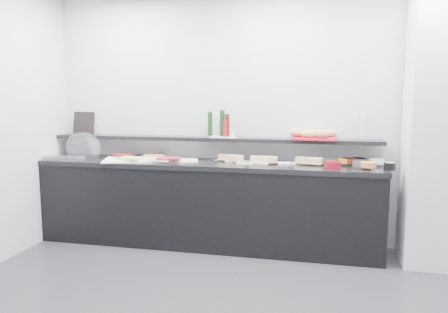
% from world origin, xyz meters
% --- Properties ---
extents(back_wall, '(5.00, 0.02, 2.70)m').
position_xyz_m(back_wall, '(0.00, 2.00, 1.35)').
color(back_wall, '#B9BCC1').
rests_on(back_wall, ground).
extents(column, '(0.50, 0.50, 2.70)m').
position_xyz_m(column, '(1.50, 1.65, 1.35)').
color(column, silver).
rests_on(column, ground).
extents(buffet_cabinet, '(3.60, 0.60, 0.85)m').
position_xyz_m(buffet_cabinet, '(-0.70, 1.70, 0.42)').
color(buffet_cabinet, black).
rests_on(buffet_cabinet, ground).
extents(counter_top, '(3.62, 0.62, 0.05)m').
position_xyz_m(counter_top, '(-0.70, 1.70, 0.88)').
color(counter_top, black).
rests_on(counter_top, buffet_cabinet).
extents(wall_shelf, '(3.60, 0.25, 0.04)m').
position_xyz_m(wall_shelf, '(-0.70, 1.88, 1.13)').
color(wall_shelf, black).
rests_on(wall_shelf, back_wall).
extents(cloche_base, '(0.52, 0.44, 0.04)m').
position_xyz_m(cloche_base, '(-2.32, 1.66, 0.92)').
color(cloche_base, '#B1B3B8').
rests_on(cloche_base, counter_top).
extents(cloche_dome, '(0.52, 0.42, 0.34)m').
position_xyz_m(cloche_dome, '(-2.12, 1.68, 1.03)').
color(cloche_dome, silver).
rests_on(cloche_dome, cloche_base).
extents(linen_runner, '(1.10, 0.76, 0.01)m').
position_xyz_m(linen_runner, '(-1.32, 1.72, 0.91)').
color(linen_runner, white).
rests_on(linen_runner, counter_top).
extents(platter_meat_a, '(0.28, 0.20, 0.01)m').
position_xyz_m(platter_meat_a, '(-1.61, 1.83, 0.92)').
color(platter_meat_a, silver).
rests_on(platter_meat_a, linen_runner).
extents(food_meat_a, '(0.24, 0.20, 0.02)m').
position_xyz_m(food_meat_a, '(-1.69, 1.78, 0.94)').
color(food_meat_a, maroon).
rests_on(food_meat_a, platter_meat_a).
extents(platter_salmon, '(0.36, 0.27, 0.01)m').
position_xyz_m(platter_salmon, '(-1.39, 1.85, 0.92)').
color(platter_salmon, white).
rests_on(platter_salmon, linen_runner).
extents(food_salmon, '(0.25, 0.19, 0.02)m').
position_xyz_m(food_salmon, '(-1.33, 1.85, 0.94)').
color(food_salmon, orange).
rests_on(food_salmon, platter_salmon).
extents(platter_cheese, '(0.36, 0.31, 0.01)m').
position_xyz_m(platter_cheese, '(-1.51, 1.59, 0.92)').
color(platter_cheese, white).
rests_on(platter_cheese, linen_runner).
extents(food_cheese, '(0.24, 0.19, 0.02)m').
position_xyz_m(food_cheese, '(-1.49, 1.53, 0.94)').
color(food_cheese, '#E6E159').
rests_on(food_cheese, platter_cheese).
extents(platter_meat_b, '(0.28, 0.19, 0.01)m').
position_xyz_m(platter_meat_b, '(-1.19, 1.59, 0.92)').
color(platter_meat_b, white).
rests_on(platter_meat_b, linen_runner).
extents(food_meat_b, '(0.26, 0.19, 0.02)m').
position_xyz_m(food_meat_b, '(-1.08, 1.60, 0.94)').
color(food_meat_b, maroon).
rests_on(food_meat_b, platter_meat_b).
extents(sandwich_plate_left, '(0.32, 0.18, 0.01)m').
position_xyz_m(sandwich_plate_left, '(-0.35, 1.79, 0.91)').
color(sandwich_plate_left, white).
rests_on(sandwich_plate_left, counter_top).
extents(sandwich_food_left, '(0.29, 0.19, 0.06)m').
position_xyz_m(sandwich_food_left, '(-0.45, 1.79, 0.94)').
color(sandwich_food_left, '#E1AE76').
rests_on(sandwich_food_left, sandwich_plate_left).
extents(tongs_left, '(0.14, 0.10, 0.01)m').
position_xyz_m(tongs_left, '(-0.56, 1.77, 0.92)').
color(tongs_left, '#ACAFB2').
rests_on(tongs_left, sandwich_plate_left).
extents(sandwich_plate_mid, '(0.33, 0.16, 0.01)m').
position_xyz_m(sandwich_plate_mid, '(-0.20, 1.68, 0.91)').
color(sandwich_plate_mid, silver).
rests_on(sandwich_plate_mid, counter_top).
extents(sandwich_food_mid, '(0.27, 0.11, 0.06)m').
position_xyz_m(sandwich_food_mid, '(-0.09, 1.72, 0.94)').
color(sandwich_food_mid, tan).
rests_on(sandwich_food_mid, sandwich_plate_mid).
extents(tongs_mid, '(0.16, 0.03, 0.01)m').
position_xyz_m(tongs_mid, '(-0.10, 1.59, 0.92)').
color(tongs_mid, silver).
rests_on(tongs_mid, sandwich_plate_mid).
extents(sandwich_plate_right, '(0.40, 0.29, 0.01)m').
position_xyz_m(sandwich_plate_right, '(0.21, 1.80, 0.91)').
color(sandwich_plate_right, silver).
rests_on(sandwich_plate_right, counter_top).
extents(sandwich_food_right, '(0.28, 0.17, 0.06)m').
position_xyz_m(sandwich_food_right, '(0.37, 1.74, 0.94)').
color(sandwich_food_right, '#DCB473').
rests_on(sandwich_food_right, sandwich_plate_right).
extents(tongs_right, '(0.16, 0.02, 0.01)m').
position_xyz_m(tongs_right, '(0.08, 1.70, 0.92)').
color(tongs_right, silver).
rests_on(tongs_right, sandwich_plate_right).
extents(bowl_glass_fruit, '(0.21, 0.21, 0.07)m').
position_xyz_m(bowl_glass_fruit, '(0.57, 1.82, 0.94)').
color(bowl_glass_fruit, silver).
rests_on(bowl_glass_fruit, counter_top).
extents(fill_glass_fruit, '(0.18, 0.18, 0.05)m').
position_xyz_m(fill_glass_fruit, '(0.71, 1.81, 0.95)').
color(fill_glass_fruit, orange).
rests_on(fill_glass_fruit, bowl_glass_fruit).
extents(bowl_black_jam, '(0.19, 0.19, 0.07)m').
position_xyz_m(bowl_black_jam, '(0.86, 1.85, 0.94)').
color(bowl_black_jam, black).
rests_on(bowl_black_jam, counter_top).
extents(fill_black_jam, '(0.12, 0.12, 0.05)m').
position_xyz_m(fill_black_jam, '(0.75, 1.79, 0.95)').
color(fill_black_jam, '#4F170B').
rests_on(fill_black_jam, bowl_black_jam).
extents(bowl_glass_cream, '(0.21, 0.21, 0.07)m').
position_xyz_m(bowl_glass_cream, '(0.88, 1.84, 0.94)').
color(bowl_glass_cream, white).
rests_on(bowl_glass_cream, counter_top).
extents(fill_glass_cream, '(0.17, 0.17, 0.05)m').
position_xyz_m(fill_glass_cream, '(1.03, 1.83, 0.95)').
color(fill_glass_cream, white).
rests_on(fill_glass_cream, bowl_glass_cream).
extents(bowl_red_jam, '(0.18, 0.18, 0.07)m').
position_xyz_m(bowl_red_jam, '(0.59, 1.55, 0.94)').
color(bowl_red_jam, maroon).
rests_on(bowl_red_jam, counter_top).
extents(fill_red_jam, '(0.10, 0.10, 0.05)m').
position_xyz_m(fill_red_jam, '(0.57, 1.59, 0.95)').
color(fill_red_jam, '#4F1B0B').
rests_on(fill_red_jam, bowl_red_jam).
extents(bowl_glass_salmon, '(0.22, 0.22, 0.07)m').
position_xyz_m(bowl_glass_salmon, '(0.86, 1.61, 0.94)').
color(bowl_glass_salmon, white).
rests_on(bowl_glass_salmon, counter_top).
extents(fill_glass_salmon, '(0.16, 0.16, 0.05)m').
position_xyz_m(fill_glass_salmon, '(0.92, 1.57, 0.95)').
color(fill_glass_salmon, orange).
rests_on(fill_glass_salmon, bowl_glass_salmon).
extents(bowl_black_fruit, '(0.13, 0.13, 0.07)m').
position_xyz_m(bowl_black_fruit, '(1.11, 1.59, 0.94)').
color(bowl_black_fruit, black).
rests_on(bowl_black_fruit, counter_top).
extents(fill_black_fruit, '(0.12, 0.12, 0.05)m').
position_xyz_m(fill_black_fruit, '(1.12, 1.61, 0.95)').
color(fill_black_fruit, orange).
rests_on(fill_black_fruit, bowl_black_fruit).
extents(framed_print, '(0.25, 0.09, 0.26)m').
position_xyz_m(framed_print, '(-2.26, 1.96, 1.28)').
color(framed_print, black).
rests_on(framed_print, wall_shelf).
extents(print_art, '(0.16, 0.07, 0.22)m').
position_xyz_m(print_art, '(-2.29, 1.96, 1.28)').
color(print_art, '#D5AD99').
rests_on(print_art, framed_print).
extents(condiment_tray, '(0.29, 0.22, 0.01)m').
position_xyz_m(condiment_tray, '(-0.55, 1.87, 1.16)').
color(condiment_tray, white).
rests_on(condiment_tray, wall_shelf).
extents(bottle_green_a, '(0.06, 0.06, 0.26)m').
position_xyz_m(bottle_green_a, '(-0.71, 1.91, 1.29)').
color(bottle_green_a, '#10380F').
rests_on(bottle_green_a, condiment_tray).
extents(bottle_brown, '(0.06, 0.06, 0.24)m').
position_xyz_m(bottle_brown, '(-0.51, 1.86, 1.28)').
color(bottle_brown, '#3B170A').
rests_on(bottle_brown, condiment_tray).
extents(bottle_green_b, '(0.06, 0.06, 0.28)m').
position_xyz_m(bottle_green_b, '(-0.57, 1.90, 1.30)').
color(bottle_green_b, '#0F381A').
rests_on(bottle_green_b, condiment_tray).
extents(bottle_hot, '(0.05, 0.05, 0.18)m').
position_xyz_m(bottle_hot, '(-0.52, 1.82, 1.25)').
color(bottle_hot, '#B00C12').
rests_on(bottle_hot, condiment_tray).
extents(shaker_salt, '(0.04, 0.04, 0.07)m').
position_xyz_m(shaker_salt, '(-0.51, 1.91, 1.20)').
color(shaker_salt, silver).
rests_on(shaker_salt, condiment_tray).
extents(shaker_pepper, '(0.04, 0.04, 0.07)m').
position_xyz_m(shaker_pepper, '(-0.45, 1.86, 1.20)').
color(shaker_pepper, white).
rests_on(shaker_pepper, condiment_tray).
extents(bread_tray, '(0.44, 0.32, 0.02)m').
position_xyz_m(bread_tray, '(0.41, 1.85, 1.16)').
color(bread_tray, '#AF1228').
rests_on(bread_tray, wall_shelf).
extents(bread_roll_nw, '(0.17, 0.12, 0.08)m').
position_xyz_m(bread_roll_nw, '(0.24, 1.95, 1.21)').
color(bread_roll_nw, '#C67F4B').
rests_on(bread_roll_nw, bread_tray).
extents(bread_roll_n, '(0.18, 0.13, 0.08)m').
position_xyz_m(bread_roll_n, '(0.36, 1.93, 1.21)').
color(bread_roll_n, tan).
rests_on(bread_roll_n, bread_tray).
extents(bread_roll_ne, '(0.16, 0.13, 0.08)m').
position_xyz_m(bread_roll_ne, '(0.56, 1.96, 1.21)').
color(bread_roll_ne, tan).
rests_on(bread_roll_ne, bread_tray).
extents(bread_roll_sw, '(0.13, 0.09, 0.08)m').
position_xyz_m(bread_roll_sw, '(0.38, 1.82, 1.21)').
color(bread_roll_sw, tan).
rests_on(bread_roll_sw, bread_tray).
extents(bread_roll_s, '(0.17, 0.13, 0.08)m').
position_xyz_m(bread_roll_s, '(0.34, 1.83, 1.21)').
color(bread_roll_s, tan).
rests_on(bread_roll_s, bread_tray).
extents(bread_roll_se, '(0.16, 0.12, 0.08)m').
position_xyz_m(bread_roll_se, '(0.49, 1.79, 1.21)').
color(bread_roll_se, '#AD6D42').
rests_on(bread_roll_se, bread_tray).
extents(bread_roll_midw, '(0.17, 0.14, 0.08)m').
position_xyz_m(bread_roll_midw, '(0.23, 1.90, 1.21)').
color(bread_roll_midw, '#BD7448').
rests_on(bread_roll_midw, bread_tray).
extents(bread_roll_mide, '(0.18, 0.15, 0.08)m').
position_xyz_m(bread_roll_mide, '(0.47, 1.92, 1.21)').
color(bread_roll_mide, '#D8A652').
rests_on(bread_roll_mide, bread_tray).
extents(carafe, '(0.11, 0.11, 0.30)m').
position_xyz_m(carafe, '(0.87, 1.86, 1.30)').
color(carafe, white).
rests_on(carafe, wall_shelf).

